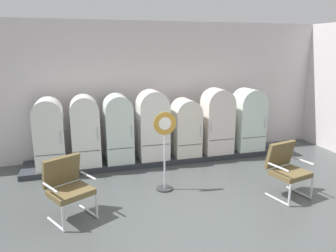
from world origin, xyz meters
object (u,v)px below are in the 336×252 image
Objects in this scene: refrigerator_1 at (85,128)px; sign_stand at (165,154)px; refrigerator_0 at (49,131)px; refrigerator_4 at (186,126)px; armchair_right at (286,167)px; refrigerator_5 at (217,119)px; refrigerator_6 at (248,118)px; armchair_left at (67,185)px; refrigerator_3 at (153,123)px; refrigerator_2 at (118,126)px.

sign_stand is at bearing -48.38° from refrigerator_1.
refrigerator_1 is 2.09m from sign_stand.
refrigerator_4 is at bearing -0.41° from refrigerator_0.
armchair_right is 0.65× the size of sign_stand.
refrigerator_1 is 3.15m from refrigerator_5.
refrigerator_4 is 2.66m from armchair_right.
refrigerator_6 reaches higher than sign_stand.
armchair_left is at bearing -162.72° from sign_stand.
refrigerator_1 reaches higher than armchair_left.
refrigerator_1 is 1.55× the size of armchair_right.
refrigerator_4 is (2.35, -0.01, -0.10)m from refrigerator_1.
refrigerator_0 is at bearing 179.15° from refrigerator_5.
refrigerator_3 is at bearing -1.33° from refrigerator_0.
refrigerator_2 is 1.00× the size of sign_stand.
armchair_left is (-3.53, -2.06, -0.40)m from refrigerator_5.
refrigerator_4 is at bearing 177.46° from refrigerator_5.
refrigerator_5 is (0.81, -0.04, 0.12)m from refrigerator_4.
refrigerator_0 is 0.99× the size of sign_stand.
refrigerator_0 reaches higher than sign_stand.
refrigerator_6 is at bearing -0.51° from refrigerator_2.
armchair_left is (0.37, -2.12, -0.37)m from refrigerator_0.
refrigerator_3 reaches higher than armchair_right.
refrigerator_4 is at bearing 114.77° from armchair_right.
refrigerator_6 is (1.68, -0.01, 0.10)m from refrigerator_4.
refrigerator_2 is at bearing 62.44° from armchair_left.
refrigerator_3 reaches higher than refrigerator_5.
refrigerator_6 is at bearing 25.37° from armchair_left.
sign_stand reaches higher than refrigerator_4.
refrigerator_6 reaches higher than armchair_left.
refrigerator_3 reaches higher than refrigerator_1.
refrigerator_3 is 2.50m from refrigerator_6.
refrigerator_6 is (0.87, 0.03, -0.02)m from refrigerator_5.
refrigerator_1 is at bearing -179.00° from refrigerator_2.
refrigerator_6 is at bearing -0.34° from refrigerator_4.
refrigerator_0 is at bearing 100.02° from armchair_left.
armchair_right is 2.24m from sign_stand.
sign_stand is (-1.77, -1.51, -0.23)m from refrigerator_5.
refrigerator_2 reaches higher than armchair_left.
refrigerator_4 is at bearing 58.14° from sign_stand.
refrigerator_3 reaches higher than refrigerator_4.
refrigerator_3 is 1.63m from refrigerator_5.
refrigerator_4 is at bearing 2.14° from refrigerator_3.
refrigerator_0 is 3.10m from refrigerator_4.
armchair_left is (-1.10, -2.12, -0.38)m from refrigerator_2.
refrigerator_0 is 2.66m from sign_stand.
refrigerator_3 is at bearing -3.61° from refrigerator_2.
refrigerator_6 reaches higher than refrigerator_1.
refrigerator_1 is at bearing -1.17° from refrigerator_0.
refrigerator_6 is 2.48m from armchair_right.
refrigerator_5 reaches higher than refrigerator_6.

